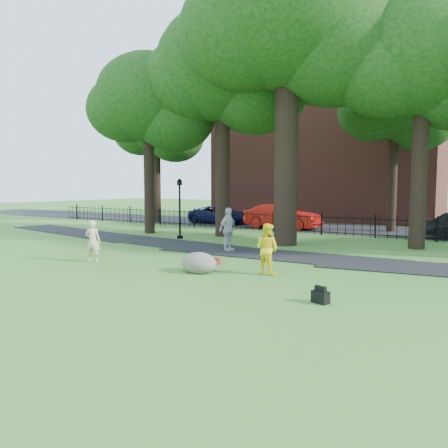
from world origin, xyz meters
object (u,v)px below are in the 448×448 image
Objects in this scene: man at (267,249)px; boulder at (199,261)px; lamppost at (180,209)px; big_tree at (291,25)px; woman at (93,241)px; red_sedan at (282,216)px.

man is 1.32× the size of boulder.
big_tree is at bearing 16.95° from lamppost.
woman is at bearing -67.85° from lamppost.
boulder is at bearing 35.30° from man.
man reaches higher than woman.
woman is at bearing 177.91° from red_sedan.
boulder is 0.39× the size of lamppost.
woman reaches higher than boulder.
big_tree reaches higher than red_sedan.
big_tree is 12.07m from red_sedan.
lamppost is 0.65× the size of red_sedan.
boulder is at bearing -88.25° from big_tree.
lamppost is at bearing -102.61° from woman.
big_tree reaches higher than boulder.
big_tree is 12.44m from boulder.
man is at bearing -26.89° from lamppost.
lamppost is (-6.14, 6.88, 1.21)m from boulder.
big_tree is 11.71m from man.
man is 0.51× the size of lamppost.
boulder is 0.25× the size of red_sedan.
red_sedan reaches higher than man.
man is 14.69m from red_sedan.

